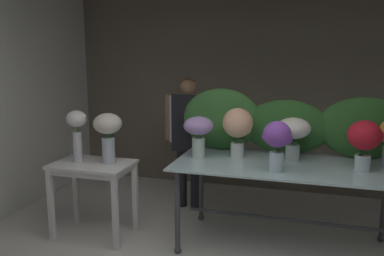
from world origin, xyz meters
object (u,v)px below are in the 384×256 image
(vase_violet_anemones, at_px, (277,141))
(vase_cream_lisianthus_tall, at_px, (108,131))
(vase_peach_peonies, at_px, (238,126))
(florist, at_px, (188,129))
(vase_ivory_freesia, at_px, (294,132))
(vase_lilac_tulips, at_px, (198,131))
(side_table_white, at_px, (93,173))
(vase_white_roses_tall, at_px, (77,129))
(vase_crimson_carnations, at_px, (364,139))
(display_table_glass, at_px, (285,175))

(vase_violet_anemones, bearing_deg, vase_cream_lisianthus_tall, 178.03)
(vase_peach_peonies, bearing_deg, florist, 137.74)
(vase_ivory_freesia, bearing_deg, florist, 153.14)
(vase_cream_lisianthus_tall, bearing_deg, vase_lilac_tulips, 13.62)
(side_table_white, xyz_separation_m, florist, (0.70, 1.05, 0.30))
(vase_ivory_freesia, distance_m, vase_cream_lisianthus_tall, 1.84)
(vase_white_roses_tall, bearing_deg, side_table_white, -0.17)
(florist, relative_size, vase_ivory_freesia, 3.73)
(vase_ivory_freesia, relative_size, vase_cream_lisianthus_tall, 0.83)
(florist, xyz_separation_m, vase_lilac_tulips, (0.35, -0.78, 0.15))
(florist, distance_m, vase_white_roses_tall, 1.36)
(vase_cream_lisianthus_tall, bearing_deg, vase_violet_anemones, -1.97)
(vase_lilac_tulips, bearing_deg, vase_peach_peonies, 18.60)
(vase_violet_anemones, xyz_separation_m, vase_ivory_freesia, (0.12, 0.41, 0.01))
(florist, relative_size, vase_violet_anemones, 3.49)
(side_table_white, xyz_separation_m, vase_white_roses_tall, (-0.16, 0.00, 0.45))
(vase_crimson_carnations, bearing_deg, display_table_glass, 176.68)
(side_table_white, relative_size, vase_white_roses_tall, 1.50)
(vase_peach_peonies, bearing_deg, vase_crimson_carnations, -7.58)
(vase_violet_anemones, xyz_separation_m, vase_white_roses_tall, (-2.00, 0.00, -0.01))
(display_table_glass, relative_size, vase_violet_anemones, 4.62)
(vase_lilac_tulips, bearing_deg, vase_cream_lisianthus_tall, -166.38)
(side_table_white, relative_size, vase_peach_peonies, 1.60)
(vase_violet_anemones, height_order, vase_peach_peonies, vase_peach_peonies)
(vase_violet_anemones, distance_m, vase_ivory_freesia, 0.43)
(florist, height_order, vase_white_roses_tall, florist)
(display_table_glass, height_order, vase_violet_anemones, vase_violet_anemones)
(display_table_glass, xyz_separation_m, vase_cream_lisianthus_tall, (-1.75, -0.23, 0.37))
(vase_peach_peonies, bearing_deg, vase_lilac_tulips, -161.40)
(display_table_glass, relative_size, vase_crimson_carnations, 4.59)
(vase_crimson_carnations, bearing_deg, vase_cream_lisianthus_tall, -175.58)
(vase_white_roses_tall, bearing_deg, vase_cream_lisianthus_tall, 9.47)
(vase_ivory_freesia, xyz_separation_m, vase_lilac_tulips, (-0.92, -0.14, -0.01))
(vase_violet_anemones, bearing_deg, vase_ivory_freesia, 74.12)
(vase_peach_peonies, bearing_deg, side_table_white, -164.48)
(vase_violet_anemones, xyz_separation_m, vase_cream_lisianthus_tall, (-1.68, 0.06, -0.02))
(display_table_glass, xyz_separation_m, vase_lilac_tulips, (-0.86, -0.01, 0.38))
(side_table_white, height_order, vase_peach_peonies, vase_peach_peonies)
(vase_peach_peonies, distance_m, vase_lilac_tulips, 0.40)
(side_table_white, distance_m, vase_ivory_freesia, 2.06)
(side_table_white, relative_size, vase_crimson_carnations, 1.75)
(side_table_white, distance_m, vase_cream_lisianthus_tall, 0.47)
(florist, height_order, vase_cream_lisianthus_tall, florist)
(vase_crimson_carnations, relative_size, vase_white_roses_tall, 0.86)
(display_table_glass, distance_m, vase_lilac_tulips, 0.94)
(vase_violet_anemones, relative_size, vase_lilac_tulips, 1.09)
(vase_ivory_freesia, relative_size, vase_crimson_carnations, 0.93)
(vase_cream_lisianthus_tall, bearing_deg, vase_crimson_carnations, 4.42)
(vase_violet_anemones, height_order, vase_cream_lisianthus_tall, vase_violet_anemones)
(vase_violet_anemones, relative_size, vase_peach_peonies, 0.91)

